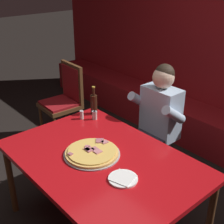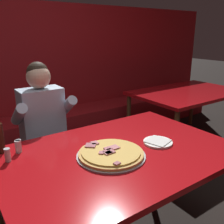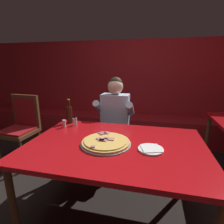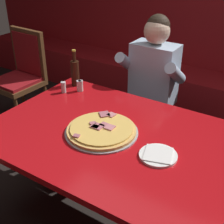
{
  "view_description": "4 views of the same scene",
  "coord_description": "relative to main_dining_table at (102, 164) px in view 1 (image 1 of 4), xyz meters",
  "views": [
    {
      "loc": [
        1.59,
        -1.27,
        2.12
      ],
      "look_at": [
        -0.23,
        0.31,
        0.96
      ],
      "focal_mm": 50.0,
      "sensor_mm": 36.0,
      "label": 1
    },
    {
      "loc": [
        -0.9,
        -1.23,
        1.52
      ],
      "look_at": [
        0.12,
        0.25,
        0.94
      ],
      "focal_mm": 40.0,
      "sensor_mm": 36.0,
      "label": 2
    },
    {
      "loc": [
        0.29,
        -1.41,
        1.43
      ],
      "look_at": [
        -0.09,
        0.26,
        0.97
      ],
      "focal_mm": 28.0,
      "sensor_mm": 36.0,
      "label": 3
    },
    {
      "loc": [
        0.83,
        -1.34,
        1.79
      ],
      "look_at": [
        -0.08,
        0.09,
        0.84
      ],
      "focal_mm": 50.0,
      "sensor_mm": 36.0,
      "label": 4
    }
  ],
  "objects": [
    {
      "name": "pizza",
      "position": [
        -0.08,
        -0.03,
        0.08
      ],
      "size": [
        0.45,
        0.45,
        0.05
      ],
      "color": "#9E9EA3",
      "rests_on": "main_dining_table"
    },
    {
      "name": "plate_white_paper",
      "position": [
        0.31,
        -0.06,
        0.07
      ],
      "size": [
        0.21,
        0.21,
        0.02
      ],
      "color": "white",
      "rests_on": "main_dining_table"
    },
    {
      "name": "main_dining_table",
      "position": [
        0.0,
        0.0,
        0.0
      ],
      "size": [
        1.57,
        1.07,
        0.75
      ],
      "color": "brown",
      "rests_on": "ground_plane"
    },
    {
      "name": "diner_seated_blue_shirt",
      "position": [
        -0.2,
        0.84,
        0.02
      ],
      "size": [
        0.53,
        0.53,
        1.27
      ],
      "color": "black",
      "rests_on": "ground_plane"
    },
    {
      "name": "beer_bottle",
      "position": [
        -0.66,
        0.44,
        0.17
      ],
      "size": [
        0.07,
        0.07,
        0.29
      ],
      "color": "black",
      "rests_on": "main_dining_table"
    },
    {
      "name": "shaker_black_pepper",
      "position": [
        -0.65,
        0.28,
        0.1
      ],
      "size": [
        0.04,
        0.04,
        0.09
      ],
      "color": "silver",
      "rests_on": "main_dining_table"
    },
    {
      "name": "shaker_parmesan",
      "position": [
        -0.56,
        0.36,
        0.1
      ],
      "size": [
        0.04,
        0.04,
        0.09
      ],
      "color": "silver",
      "rests_on": "main_dining_table"
    },
    {
      "name": "booth_bench",
      "position": [
        0.0,
        1.86,
        -0.46
      ],
      "size": [
        6.46,
        0.48,
        0.46
      ],
      "primitive_type": "cube",
      "color": "maroon",
      "rests_on": "ground_plane"
    },
    {
      "name": "dining_chair_near_right",
      "position": [
        -1.55,
        0.66,
        -0.1
      ],
      "size": [
        0.46,
        0.46,
        1.01
      ],
      "color": "brown",
      "rests_on": "ground_plane"
    },
    {
      "name": "shaker_oregano",
      "position": [
        -0.55,
        0.37,
        0.1
      ],
      "size": [
        0.04,
        0.04,
        0.09
      ],
      "color": "silver",
      "rests_on": "main_dining_table"
    }
  ]
}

